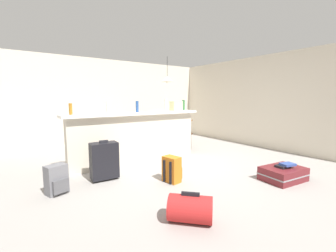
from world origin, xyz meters
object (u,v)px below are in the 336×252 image
object	(u,v)px
backpack_grey	(57,180)
grocery_bag	(176,106)
backpack_orange	(172,170)
bottle_blue	(137,107)
dining_chair_near_partition	(180,130)
bottle_amber	(71,109)
duffel_bag_red	(190,209)
bottle_white	(166,105)
bottle_clear	(108,108)
suitcase_upright_black	(104,160)
suitcase_flat_maroon	(283,174)
bottle_green	(183,105)
dining_table	(169,123)
pendant_lamp	(167,79)
book_stack	(285,165)

from	to	relation	value
backpack_grey	grocery_bag	bearing A→B (deg)	16.17
backpack_grey	backpack_orange	world-z (taller)	same
backpack_orange	grocery_bag	bearing A→B (deg)	50.86
bottle_blue	dining_chair_near_partition	size ratio (longest dim) A/B	0.25
bottle_blue	grocery_bag	size ratio (longest dim) A/B	0.91
bottle_amber	grocery_bag	xyz separation A→B (m)	(2.32, -0.04, 0.01)
backpack_orange	duffel_bag_red	xyz separation A→B (m)	(-0.53, -1.08, -0.05)
bottle_blue	duffel_bag_red	world-z (taller)	bottle_blue
bottle_white	duffel_bag_red	distance (m)	2.83
bottle_blue	grocery_bag	xyz separation A→B (m)	(1.02, -0.01, -0.01)
bottle_clear	suitcase_upright_black	xyz separation A→B (m)	(-0.31, -0.57, -0.85)
backpack_orange	bottle_clear	bearing A→B (deg)	113.52
backpack_grey	suitcase_flat_maroon	bearing A→B (deg)	-26.43
bottle_amber	bottle_green	bearing A→B (deg)	-0.63
suitcase_upright_black	bottle_white	bearing A→B (deg)	17.61
dining_table	dining_chair_near_partition	distance (m)	0.59
bottle_clear	backpack_orange	distance (m)	1.71
bottle_amber	duffel_bag_red	world-z (taller)	bottle_amber
pendant_lamp	duffel_bag_red	distance (m)	4.40
bottle_amber	dining_table	xyz separation A→B (m)	(2.82, 0.96, -0.52)
bottle_blue	bottle_white	bearing A→B (deg)	-12.03
bottle_green	book_stack	world-z (taller)	bottle_green
bottle_blue	book_stack	bearing A→B (deg)	-58.27
suitcase_upright_black	backpack_grey	bearing A→B (deg)	-168.19
duffel_bag_red	bottle_white	bearing A→B (deg)	61.38
dining_chair_near_partition	suitcase_flat_maroon	size ratio (longest dim) A/B	1.08
pendant_lamp	bottle_green	bearing A→B (deg)	-102.54
suitcase_flat_maroon	pendant_lamp	bearing A→B (deg)	89.90
bottle_clear	book_stack	bearing A→B (deg)	-47.46
dining_table	backpack_grey	distance (m)	3.72
bottle_clear	dining_chair_near_partition	distance (m)	2.29
bottle_amber	dining_chair_near_partition	xyz separation A→B (m)	(2.79, 0.39, -0.65)
bottle_clear	suitcase_upright_black	bearing A→B (deg)	-118.31
pendant_lamp	book_stack	bearing A→B (deg)	-89.90
pendant_lamp	duffel_bag_red	bearing A→B (deg)	-121.16
bottle_blue	dining_table	world-z (taller)	bottle_blue
bottle_green	suitcase_flat_maroon	size ratio (longest dim) A/B	0.29
backpack_orange	duffel_bag_red	distance (m)	1.21
bottle_amber	dining_chair_near_partition	bearing A→B (deg)	8.03
bottle_white	suitcase_upright_black	world-z (taller)	bottle_white
bottle_green	dining_table	distance (m)	1.16
pendant_lamp	book_stack	world-z (taller)	pendant_lamp
pendant_lamp	bottle_clear	bearing A→B (deg)	-152.86
grocery_bag	backpack_orange	xyz separation A→B (m)	(-1.10, -1.35, -0.97)
bottle_amber	suitcase_flat_maroon	xyz separation A→B (m)	(2.77, -2.41, -1.06)
grocery_bag	bottle_clear	bearing A→B (deg)	-177.87
bottle_amber	dining_table	distance (m)	3.03
backpack_orange	book_stack	size ratio (longest dim) A/B	1.45
grocery_bag	dining_table	xyz separation A→B (m)	(0.51, 1.01, -0.53)
bottle_amber	pendant_lamp	world-z (taller)	pendant_lamp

